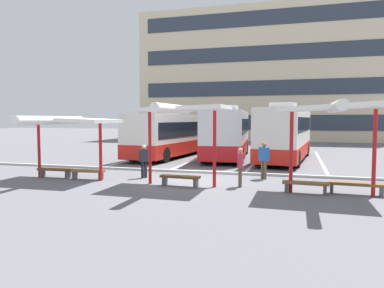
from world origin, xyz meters
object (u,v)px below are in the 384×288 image
bench_4 (356,186)px  waiting_passenger_2 (240,164)px  bench_0 (55,171)px  waiting_passenger_0 (264,158)px  waiting_shelter_2 (333,109)px  waiting_passenger_1 (144,159)px  bench_3 (306,185)px  waiting_shelter_1 (179,111)px  bench_1 (88,172)px  waiting_shelter_0 (65,121)px  coach_bus_1 (227,134)px  coach_bus_2 (286,134)px  coach_bus_0 (171,135)px  bench_2 (180,178)px

bench_4 → waiting_passenger_2: (-4.37, 0.37, 0.59)m
bench_0 → waiting_passenger_0: bearing=13.9°
bench_0 → waiting_shelter_2: waiting_shelter_2 is taller
bench_0 → waiting_passenger_1: waiting_passenger_1 is taller
bench_3 → waiting_shelter_2: bearing=-10.5°
bench_3 → bench_4: same height
waiting_shelter_1 → bench_3: waiting_shelter_1 is taller
bench_1 → waiting_shelter_1: (4.65, -0.51, 2.79)m
waiting_shelter_2 → bench_4: size_ratio=2.25×
waiting_shelter_0 → bench_1: bearing=23.0°
coach_bus_1 → waiting_shelter_2: 13.35m
bench_1 → bench_4: bearing=-1.5°
coach_bus_1 → waiting_passenger_0: coach_bus_1 is taller
bench_0 → waiting_shelter_2: bearing=-3.5°
waiting_shelter_0 → bench_3: (10.57, -0.19, -2.38)m
coach_bus_1 → bench_3: (5.17, -11.63, -1.37)m
coach_bus_2 → waiting_passenger_2: 10.68m
bench_1 → bench_0: bearing=179.2°
waiting_shelter_2 → waiting_passenger_1: 8.75m
bench_1 → waiting_shelter_0: bearing=-157.0°
waiting_shelter_0 → coach_bus_1: bearing=64.7°
bench_4 → waiting_passenger_2: size_ratio=1.24×
bench_4 → waiting_passenger_0: waiting_passenger_0 is taller
bench_4 → waiting_passenger_1: waiting_passenger_1 is taller
coach_bus_1 → bench_1: 12.02m
bench_4 → waiting_passenger_0: (-3.61, 2.70, 0.66)m
coach_bus_0 → waiting_shelter_2: 15.46m
bench_0 → bench_4: bearing=-1.4°
waiting_shelter_2 → waiting_passenger_1: size_ratio=2.89×
coach_bus_1 → bench_4: 13.39m
bench_3 → coach_bus_1: bearing=113.9°
waiting_shelter_0 → bench_0: bearing=155.7°
waiting_shelter_0 → waiting_passenger_2: bearing=3.3°
bench_2 → waiting_passenger_2: size_ratio=1.06×
bench_3 → waiting_passenger_2: 2.72m
bench_2 → waiting_passenger_0: bearing=41.7°
bench_4 → waiting_passenger_1: bearing=170.9°
waiting_passenger_1 → coach_bus_1: bearing=77.6°
coach_bus_1 → bench_0: bearing=-119.7°
coach_bus_2 → bench_3: 11.35m
coach_bus_1 → waiting_shelter_1: bearing=-89.3°
bench_1 → bench_4: 11.47m
bench_1 → waiting_shelter_1: bearing=-6.2°
coach_bus_0 → waiting_shelter_2: coach_bus_0 is taller
waiting_shelter_0 → bench_1: waiting_shelter_0 is taller
coach_bus_2 → bench_3: bearing=-84.4°
bench_3 → waiting_passenger_2: (-2.57, 0.65, 0.60)m
coach_bus_0 → coach_bus_1: bearing=4.3°
bench_4 → coach_bus_2: bearing=104.9°
coach_bus_2 → waiting_passenger_1: 11.37m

